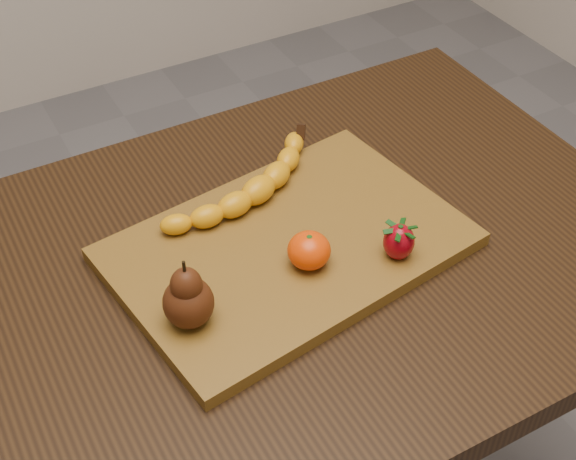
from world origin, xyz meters
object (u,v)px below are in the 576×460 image
pear (187,292)px  mandarin (309,250)px  table (291,304)px  cutting_board (288,247)px

pear → mandarin: (0.17, 0.01, -0.02)m
table → mandarin: bearing=-89.7°
cutting_board → mandarin: 0.06m
mandarin → pear: bearing=-175.1°
cutting_board → mandarin: (0.00, -0.05, 0.03)m
pear → mandarin: 0.17m
mandarin → cutting_board: bearing=93.3°
cutting_board → mandarin: bearing=-94.7°
table → mandarin: mandarin is taller
table → pear: bearing=-160.9°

